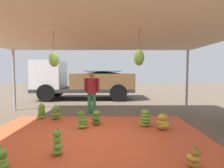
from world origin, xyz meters
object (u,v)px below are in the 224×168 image
object	(u,v)px
banana_bunch_4	(162,122)
banana_bunch_3	(57,143)
banana_bunch_8	(145,119)
worker_0	(92,89)
banana_bunch_7	(82,120)
cargo_truck_main	(81,80)
banana_bunch_5	(96,118)
banana_bunch_2	(41,112)
banana_bunch_1	(56,113)
banana_bunch_6	(194,158)
banana_bunch_0	(1,159)

from	to	relation	value
banana_bunch_4	banana_bunch_3	bearing A→B (deg)	-148.93
banana_bunch_8	worker_0	bearing A→B (deg)	137.16
banana_bunch_7	banana_bunch_4	bearing A→B (deg)	-3.70
banana_bunch_3	cargo_truck_main	size ratio (longest dim) A/B	0.09
banana_bunch_5	banana_bunch_2	bearing A→B (deg)	157.89
banana_bunch_3	banana_bunch_7	size ratio (longest dim) A/B	0.98
banana_bunch_2	banana_bunch_3	size ratio (longest dim) A/B	1.02
banana_bunch_4	worker_0	world-z (taller)	worker_0
banana_bunch_1	banana_bunch_8	bearing A→B (deg)	-15.27
banana_bunch_1	worker_0	distance (m)	1.66
banana_bunch_5	worker_0	bearing A→B (deg)	100.90
banana_bunch_2	banana_bunch_6	xyz separation A→B (m)	(3.99, -3.37, -0.08)
banana_bunch_8	banana_bunch_0	bearing A→B (deg)	-140.37
cargo_truck_main	worker_0	bearing A→B (deg)	-74.45
banana_bunch_2	banana_bunch_8	distance (m)	3.71
banana_bunch_2	banana_bunch_1	bearing A→B (deg)	-10.90
banana_bunch_1	worker_0	size ratio (longest dim) A/B	0.31
banana_bunch_1	banana_bunch_3	distance (m)	2.89
banana_bunch_7	banana_bunch_5	bearing A→B (deg)	38.40
banana_bunch_0	cargo_truck_main	size ratio (longest dim) A/B	0.07
banana_bunch_6	worker_0	xyz separation A→B (m)	(-2.24, 4.14, 0.82)
banana_bunch_0	banana_bunch_3	distance (m)	0.97
banana_bunch_6	cargo_truck_main	bearing A→B (deg)	112.24
worker_0	banana_bunch_2	bearing A→B (deg)	-156.07
banana_bunch_6	banana_bunch_4	bearing A→B (deg)	89.10
banana_bunch_7	cargo_truck_main	world-z (taller)	cargo_truck_main
banana_bunch_2	banana_bunch_3	xyz separation A→B (m)	(1.43, -2.86, -0.01)
banana_bunch_6	banana_bunch_5	bearing A→B (deg)	127.27
worker_0	banana_bunch_5	bearing A→B (deg)	-79.10
banana_bunch_2	worker_0	world-z (taller)	worker_0
cargo_truck_main	banana_bunch_4	bearing A→B (deg)	-61.21
cargo_truck_main	worker_0	size ratio (longest dim) A/B	3.63
banana_bunch_6	banana_bunch_7	size ratio (longest dim) A/B	0.71
banana_bunch_2	worker_0	xyz separation A→B (m)	(1.75, 0.78, 0.74)
banana_bunch_4	cargo_truck_main	bearing A→B (deg)	118.79
banana_bunch_1	cargo_truck_main	world-z (taller)	cargo_truck_main
banana_bunch_1	banana_bunch_7	size ratio (longest dim) A/B	0.92
banana_bunch_0	banana_bunch_5	bearing A→B (deg)	60.74
banana_bunch_6	worker_0	bearing A→B (deg)	118.36
banana_bunch_5	banana_bunch_8	size ratio (longest dim) A/B	0.91
banana_bunch_2	banana_bunch_4	xyz separation A→B (m)	(4.02, -1.30, -0.02)
banana_bunch_5	banana_bunch_4	bearing A→B (deg)	-13.43
banana_bunch_2	cargo_truck_main	xyz separation A→B (m)	(0.59, 4.93, 0.95)
banana_bunch_2	banana_bunch_5	world-z (taller)	banana_bunch_2
banana_bunch_1	banana_bunch_2	distance (m)	0.57
banana_bunch_0	banana_bunch_7	distance (m)	2.47
banana_bunch_4	banana_bunch_6	size ratio (longest dim) A/B	1.23
banana_bunch_0	banana_bunch_8	world-z (taller)	banana_bunch_8
banana_bunch_0	banana_bunch_6	xyz separation A→B (m)	(3.36, 0.03, -0.01)
banana_bunch_2	banana_bunch_4	size ratio (longest dim) A/B	1.14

